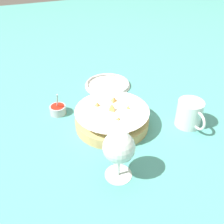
# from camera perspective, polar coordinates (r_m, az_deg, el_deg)

# --- Properties ---
(ground_plane) EXTENTS (4.00, 4.00, 0.00)m
(ground_plane) POSITION_cam_1_polar(r_m,az_deg,el_deg) (0.88, -2.47, -2.86)
(ground_plane) COLOR teal
(food_basket) EXTENTS (0.25, 0.25, 0.09)m
(food_basket) POSITION_cam_1_polar(r_m,az_deg,el_deg) (0.86, 0.05, -1.34)
(food_basket) COLOR tan
(food_basket) RESTS_ON ground_plane
(sauce_cup) EXTENTS (0.07, 0.06, 0.10)m
(sauce_cup) POSITION_cam_1_polar(r_m,az_deg,el_deg) (0.95, -12.26, 0.61)
(sauce_cup) COLOR #B7B7BC
(sauce_cup) RESTS_ON ground_plane
(wine_glass) EXTENTS (0.09, 0.09, 0.15)m
(wine_glass) POSITION_cam_1_polar(r_m,az_deg,el_deg) (0.65, 1.59, -8.40)
(wine_glass) COLOR silver
(wine_glass) RESTS_ON ground_plane
(beer_mug) EXTENTS (0.12, 0.09, 0.09)m
(beer_mug) POSITION_cam_1_polar(r_m,az_deg,el_deg) (0.90, 17.24, -0.54)
(beer_mug) COLOR silver
(beer_mug) RESTS_ON ground_plane
(side_plate) EXTENTS (0.20, 0.20, 0.01)m
(side_plate) POSITION_cam_1_polar(r_m,az_deg,el_deg) (1.10, -1.01, 6.35)
(side_plate) COLOR white
(side_plate) RESTS_ON ground_plane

